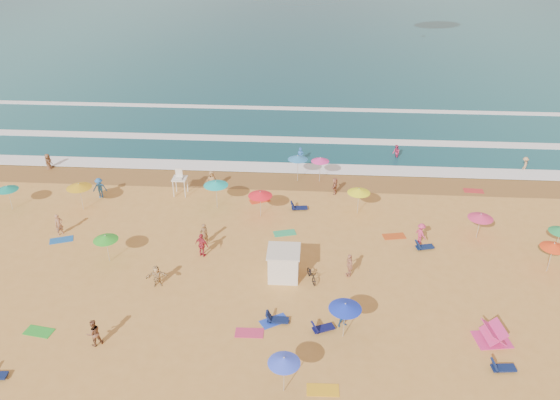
{
  "coord_description": "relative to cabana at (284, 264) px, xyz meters",
  "views": [
    {
      "loc": [
        4.96,
        -32.21,
        22.55
      ],
      "look_at": [
        2.44,
        6.0,
        1.5
      ],
      "focal_mm": 35.0,
      "sensor_mm": 36.0,
      "label": 1
    }
  ],
  "objects": [
    {
      "name": "surf_foam",
      "position": [
        -3.22,
        23.4,
        -0.9
      ],
      "size": [
        200.0,
        18.7,
        0.05
      ],
      "color": "white",
      "rests_on": "ground"
    },
    {
      "name": "beachgoers",
      "position": [
        -4.54,
        6.59,
        -0.21
      ],
      "size": [
        53.38,
        28.44,
        2.11
      ],
      "color": "tan",
      "rests_on": "ground"
    },
    {
      "name": "cabana_roof",
      "position": [
        0.0,
        0.0,
        1.06
      ],
      "size": [
        2.2,
        2.2,
        0.12
      ],
      "primitive_type": "cube",
      "color": "silver",
      "rests_on": "cabana"
    },
    {
      "name": "wet_sand",
      "position": [
        -3.22,
        14.58,
        -0.99
      ],
      "size": [
        220.0,
        220.0,
        0.0
      ],
      "primitive_type": "plane",
      "color": "olive",
      "rests_on": "ground"
    },
    {
      "name": "beach_umbrellas",
      "position": [
        -3.95,
        2.97,
        1.13
      ],
      "size": [
        44.9,
        31.0,
        0.79
      ],
      "color": "#2B7EC5",
      "rests_on": "ground"
    },
    {
      "name": "ground",
      "position": [
        -3.22,
        2.08,
        -1.0
      ],
      "size": [
        220.0,
        220.0,
        0.0
      ],
      "primitive_type": "plane",
      "color": "gold",
      "rests_on": "ground"
    },
    {
      "name": "lifeguard_stand",
      "position": [
        -9.67,
        11.28,
        0.05
      ],
      "size": [
        1.2,
        1.2,
        2.1
      ],
      "primitive_type": null,
      "color": "white",
      "rests_on": "ground"
    },
    {
      "name": "bicycle",
      "position": [
        1.9,
        -0.3,
        -0.55
      ],
      "size": [
        1.13,
        1.83,
        0.91
      ],
      "primitive_type": "imported",
      "rotation": [
        0.0,
        0.0,
        0.33
      ],
      "color": "black",
      "rests_on": "ground"
    },
    {
      "name": "loungers",
      "position": [
        1.38,
        -2.47,
        -0.83
      ],
      "size": [
        44.02,
        20.04,
        0.34
      ],
      "color": "#101B51",
      "rests_on": "ground"
    },
    {
      "name": "cabana",
      "position": [
        0.0,
        0.0,
        0.0
      ],
      "size": [
        2.0,
        2.0,
        2.0
      ],
      "primitive_type": "cube",
      "color": "silver",
      "rests_on": "ground"
    },
    {
      "name": "ocean",
      "position": [
        -3.22,
        86.08,
        -1.0
      ],
      "size": [
        220.0,
        140.0,
        0.18
      ],
      "primitive_type": "cube",
      "color": "#0C4756",
      "rests_on": "ground"
    },
    {
      "name": "towels",
      "position": [
        -3.55,
        0.39,
        -0.98
      ],
      "size": [
        43.89,
        24.29,
        0.03
      ],
      "color": "#B8173D",
      "rests_on": "ground"
    }
  ]
}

